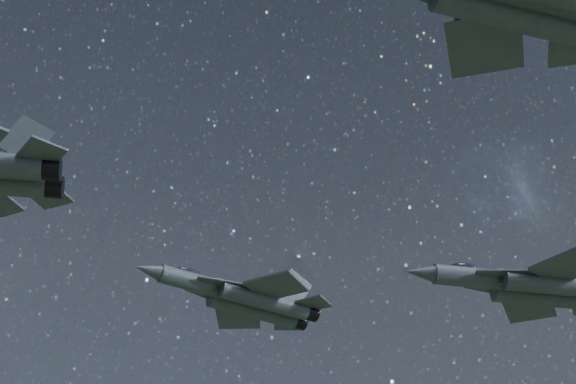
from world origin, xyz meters
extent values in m
cylinder|color=black|center=(-16.46, -1.64, 142.31)|extent=(1.60, 1.74, 1.63)
cylinder|color=black|center=(-16.28, 0.62, 142.31)|extent=(1.60, 1.74, 1.63)
cube|color=#343C42|center=(-17.03, -3.08, 142.53)|extent=(3.58, 3.68, 0.17)
cube|color=#343C42|center=(-16.62, 2.13, 142.53)|extent=(3.76, 3.82, 0.17)
cube|color=#343C42|center=(-18.40, -1.77, 144.46)|extent=(3.92, 0.81, 4.04)
cube|color=#343C42|center=(-18.18, 1.05, 144.46)|extent=(3.95, 0.58, 4.04)
cylinder|color=#343C42|center=(-3.55, 17.09, 144.56)|extent=(8.09, 4.11, 1.68)
cone|color=#343C42|center=(-8.45, 15.45, 144.56)|extent=(2.93, 2.25, 1.51)
ellipsoid|color=#1A2130|center=(-4.78, 16.68, 145.37)|extent=(2.79, 1.88, 0.83)
cube|color=#343C42|center=(1.76, 18.85, 144.50)|extent=(8.88, 4.32, 1.40)
cylinder|color=#343C42|center=(2.51, 17.97, 144.02)|extent=(9.11, 4.45, 1.68)
cylinder|color=#343C42|center=(1.83, 20.01, 144.02)|extent=(9.11, 4.45, 1.68)
cylinder|color=black|center=(7.20, 19.53, 144.02)|extent=(1.82, 1.91, 1.55)
cylinder|color=black|center=(6.52, 21.57, 144.02)|extent=(1.82, 1.91, 1.55)
cube|color=#343C42|center=(-1.26, 16.32, 144.43)|extent=(5.70, 1.90, 0.13)
cube|color=#343C42|center=(-2.17, 19.08, 144.43)|extent=(5.46, 3.78, 0.13)
cube|color=#343C42|center=(3.12, 15.45, 144.24)|extent=(6.17, 6.10, 0.22)
cube|color=#343C42|center=(0.81, 22.39, 144.24)|extent=(5.06, 5.46, 0.22)
cube|color=#343C42|center=(7.24, 18.07, 144.24)|extent=(3.66, 3.64, 0.16)
cube|color=#343C42|center=(5.67, 22.77, 144.24)|extent=(2.96, 3.13, 0.16)
cube|color=#343C42|center=(5.55, 18.70, 146.06)|extent=(3.68, 1.06, 3.83)
cube|color=#343C42|center=(4.70, 21.25, 146.06)|extent=(3.51, 1.63, 3.83)
cylinder|color=#343C42|center=(8.49, -22.82, 141.52)|extent=(9.46, 2.62, 1.73)
cube|color=#343C42|center=(8.02, -20.19, 141.74)|extent=(5.91, 6.16, 0.22)
cube|color=#343C42|center=(13.00, -20.94, 141.74)|extent=(3.48, 3.59, 0.17)
cube|color=#343C42|center=(11.68, -22.24, 143.63)|extent=(3.83, 0.86, 3.96)
cylinder|color=#343C42|center=(18.66, 6.14, 141.87)|extent=(8.15, 1.92, 1.71)
cone|color=#343C42|center=(13.40, 6.27, 141.87)|extent=(2.67, 1.60, 1.53)
ellipsoid|color=#1A2130|center=(17.34, 6.17, 142.69)|extent=(2.64, 1.22, 0.84)
cube|color=#343C42|center=(24.35, 5.99, 141.81)|extent=(9.02, 1.88, 1.42)
cylinder|color=#343C42|center=(24.76, 4.88, 141.32)|extent=(9.24, 1.95, 1.71)
cylinder|color=#343C42|center=(24.82, 7.07, 141.32)|extent=(9.24, 1.95, 1.71)
cube|color=#343C42|center=(20.59, 4.61, 141.74)|extent=(5.82, 2.41, 0.13)
cube|color=#343C42|center=(20.66, 7.56, 141.74)|extent=(5.82, 2.13, 0.13)
cube|color=#343C42|center=(24.47, 2.26, 141.54)|extent=(5.98, 6.17, 0.22)
cube|color=#343C42|center=(24.66, 9.71, 141.54)|extent=(6.07, 6.22, 0.22)
cube|color=#343C42|center=(28.00, 7.26, 143.40)|extent=(3.81, 0.51, 3.90)
camera|label=1|loc=(-10.75, -53.76, 106.42)|focal=55.00mm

